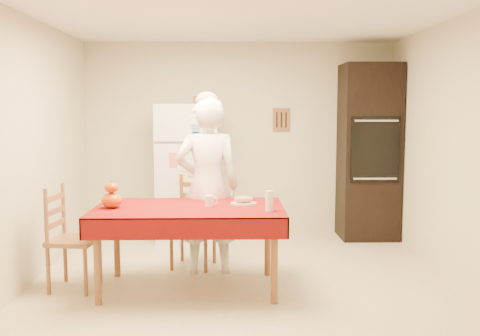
{
  "coord_description": "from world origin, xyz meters",
  "views": [
    {
      "loc": [
        -0.14,
        -4.77,
        1.64
      ],
      "look_at": [
        -0.04,
        0.2,
        1.09
      ],
      "focal_mm": 40.0,
      "sensor_mm": 36.0,
      "label": 1
    }
  ],
  "objects_px": {
    "seated_woman": "(207,186)",
    "bread_plate": "(244,204)",
    "dining_table": "(189,214)",
    "chair_far": "(195,218)",
    "coffee_mug": "(209,201)",
    "pumpkin_lower": "(112,200)",
    "oven_cabinet": "(369,152)",
    "wine_glass": "(269,201)",
    "chair_left": "(67,234)",
    "refrigerator": "(188,172)"
  },
  "relations": [
    {
      "from": "dining_table",
      "to": "chair_far",
      "type": "distance_m",
      "value": 0.78
    },
    {
      "from": "wine_glass",
      "to": "pumpkin_lower",
      "type": "bearing_deg",
      "value": 173.12
    },
    {
      "from": "refrigerator",
      "to": "dining_table",
      "type": "distance_m",
      "value": 1.91
    },
    {
      "from": "pumpkin_lower",
      "to": "wine_glass",
      "type": "bearing_deg",
      "value": -6.88
    },
    {
      "from": "dining_table",
      "to": "pumpkin_lower",
      "type": "xyz_separation_m",
      "value": [
        -0.68,
        -0.04,
        0.14
      ]
    },
    {
      "from": "refrigerator",
      "to": "seated_woman",
      "type": "bearing_deg",
      "value": -77.9
    },
    {
      "from": "chair_left",
      "to": "wine_glass",
      "type": "height_order",
      "value": "chair_left"
    },
    {
      "from": "dining_table",
      "to": "wine_glass",
      "type": "xyz_separation_m",
      "value": [
        0.71,
        -0.21,
        0.16
      ]
    },
    {
      "from": "refrigerator",
      "to": "seated_woman",
      "type": "relative_size",
      "value": 0.97
    },
    {
      "from": "oven_cabinet",
      "to": "bread_plate",
      "type": "distance_m",
      "value": 2.49
    },
    {
      "from": "seated_woman",
      "to": "bread_plate",
      "type": "bearing_deg",
      "value": 126.72
    },
    {
      "from": "chair_left",
      "to": "coffee_mug",
      "type": "bearing_deg",
      "value": -84.8
    },
    {
      "from": "refrigerator",
      "to": "coffee_mug",
      "type": "bearing_deg",
      "value": -80.03
    },
    {
      "from": "chair_far",
      "to": "wine_glass",
      "type": "bearing_deg",
      "value": -40.7
    },
    {
      "from": "wine_glass",
      "to": "bread_plate",
      "type": "distance_m",
      "value": 0.38
    },
    {
      "from": "chair_far",
      "to": "seated_woman",
      "type": "bearing_deg",
      "value": -46.12
    },
    {
      "from": "dining_table",
      "to": "chair_far",
      "type": "relative_size",
      "value": 1.79
    },
    {
      "from": "oven_cabinet",
      "to": "coffee_mug",
      "type": "bearing_deg",
      "value": -135.11
    },
    {
      "from": "oven_cabinet",
      "to": "wine_glass",
      "type": "distance_m",
      "value": 2.59
    },
    {
      "from": "coffee_mug",
      "to": "bread_plate",
      "type": "height_order",
      "value": "coffee_mug"
    },
    {
      "from": "dining_table",
      "to": "wine_glass",
      "type": "height_order",
      "value": "wine_glass"
    },
    {
      "from": "chair_far",
      "to": "pumpkin_lower",
      "type": "distance_m",
      "value": 1.1
    },
    {
      "from": "oven_cabinet",
      "to": "bread_plate",
      "type": "bearing_deg",
      "value": -131.49
    },
    {
      "from": "chair_far",
      "to": "wine_glass",
      "type": "relative_size",
      "value": 5.4
    },
    {
      "from": "wine_glass",
      "to": "bread_plate",
      "type": "height_order",
      "value": "wine_glass"
    },
    {
      "from": "coffee_mug",
      "to": "bread_plate",
      "type": "xyz_separation_m",
      "value": [
        0.31,
        0.09,
        -0.04
      ]
    },
    {
      "from": "dining_table",
      "to": "chair_far",
      "type": "height_order",
      "value": "chair_far"
    },
    {
      "from": "bread_plate",
      "to": "oven_cabinet",
      "type": "bearing_deg",
      "value": 48.51
    },
    {
      "from": "oven_cabinet",
      "to": "pumpkin_lower",
      "type": "distance_m",
      "value": 3.45
    },
    {
      "from": "pumpkin_lower",
      "to": "wine_glass",
      "type": "height_order",
      "value": "wine_glass"
    },
    {
      "from": "pumpkin_lower",
      "to": "chair_left",
      "type": "bearing_deg",
      "value": 169.37
    },
    {
      "from": "chair_left",
      "to": "refrigerator",
      "type": "bearing_deg",
      "value": -20.71
    },
    {
      "from": "oven_cabinet",
      "to": "wine_glass",
      "type": "relative_size",
      "value": 12.5
    },
    {
      "from": "wine_glass",
      "to": "bread_plate",
      "type": "relative_size",
      "value": 0.73
    },
    {
      "from": "seated_woman",
      "to": "pumpkin_lower",
      "type": "distance_m",
      "value": 1.0
    },
    {
      "from": "oven_cabinet",
      "to": "wine_glass",
      "type": "bearing_deg",
      "value": -123.42
    },
    {
      "from": "coffee_mug",
      "to": "bread_plate",
      "type": "bearing_deg",
      "value": 16.37
    },
    {
      "from": "refrigerator",
      "to": "pumpkin_lower",
      "type": "height_order",
      "value": "refrigerator"
    },
    {
      "from": "chair_far",
      "to": "pumpkin_lower",
      "type": "bearing_deg",
      "value": -117.54
    },
    {
      "from": "refrigerator",
      "to": "coffee_mug",
      "type": "height_order",
      "value": "refrigerator"
    },
    {
      "from": "chair_far",
      "to": "chair_left",
      "type": "distance_m",
      "value": 1.33
    },
    {
      "from": "refrigerator",
      "to": "oven_cabinet",
      "type": "distance_m",
      "value": 2.29
    },
    {
      "from": "oven_cabinet",
      "to": "pumpkin_lower",
      "type": "xyz_separation_m",
      "value": [
        -2.81,
        -1.99,
        -0.27
      ]
    },
    {
      "from": "oven_cabinet",
      "to": "chair_far",
      "type": "relative_size",
      "value": 2.32
    },
    {
      "from": "oven_cabinet",
      "to": "seated_woman",
      "type": "xyz_separation_m",
      "value": [
        -1.98,
        -1.43,
        -0.23
      ]
    },
    {
      "from": "seated_woman",
      "to": "coffee_mug",
      "type": "xyz_separation_m",
      "value": [
        0.04,
        -0.51,
        -0.06
      ]
    },
    {
      "from": "oven_cabinet",
      "to": "seated_woman",
      "type": "relative_size",
      "value": 1.26
    },
    {
      "from": "oven_cabinet",
      "to": "wine_glass",
      "type": "height_order",
      "value": "oven_cabinet"
    },
    {
      "from": "coffee_mug",
      "to": "pumpkin_lower",
      "type": "distance_m",
      "value": 0.87
    },
    {
      "from": "dining_table",
      "to": "pumpkin_lower",
      "type": "distance_m",
      "value": 0.7
    }
  ]
}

